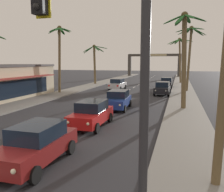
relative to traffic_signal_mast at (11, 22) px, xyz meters
The scene contains 16 objects.
sidewalk_right 21.34m from the traffic_signal_mast, 76.56° to the left, with size 3.20×110.00×0.14m, color gray.
sidewalk_left 23.42m from the traffic_signal_mast, 118.17° to the left, with size 3.20×110.00×0.14m, color gray.
lane_markings 20.67m from the traffic_signal_mast, 97.27° to the left, with size 4.28×88.02×0.01m.
traffic_signal_mast is the anchor object (origin of this frame).
sedan_lead_at_stop_bar 5.41m from the traffic_signal_mast, 115.30° to the left, with size 1.96×4.46×1.68m.
sedan_third_in_queue 10.08m from the traffic_signal_mast, 97.83° to the left, with size 1.95×4.45×1.68m.
sedan_fifth_in_queue 15.76m from the traffic_signal_mast, 93.77° to the left, with size 2.08×4.50×1.68m.
sedan_oncoming_far 30.55m from the traffic_signal_mast, 99.23° to the left, with size 2.11×4.51×1.68m.
sedan_parked_nearest_kerb 35.05m from the traffic_signal_mast, 86.31° to the left, with size 1.98×4.46×1.68m.
sedan_parked_mid_kerb 26.29m from the traffic_signal_mast, 85.09° to the left, with size 2.07×4.50×1.68m.
palm_left_third 26.03m from the traffic_signal_mast, 115.37° to the left, with size 3.20×3.10×8.91m.
palm_left_farthest 38.67m from the traffic_signal_mast, 106.77° to the left, with size 4.79×4.09×7.42m.
palm_right_second 17.08m from the traffic_signal_mast, 74.59° to the left, with size 3.66×3.63×8.46m.
palm_right_third 30.58m from the traffic_signal_mast, 79.53° to the left, with size 4.19×4.26×9.16m.
palm_right_farthest 43.91m from the traffic_signal_mast, 84.63° to the left, with size 4.95×4.82×8.90m.
town_gateway_arch 64.69m from the traffic_signal_mast, 92.65° to the left, with size 15.18×0.90×6.53m.
Camera 1 is at (7.22, -5.50, 4.22)m, focal length 38.07 mm.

